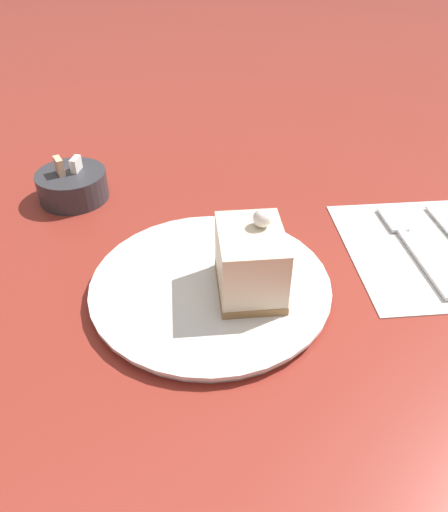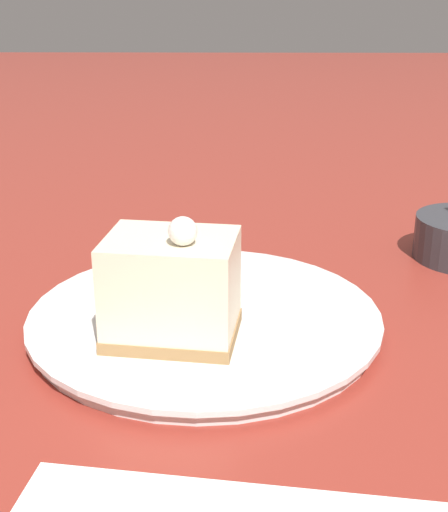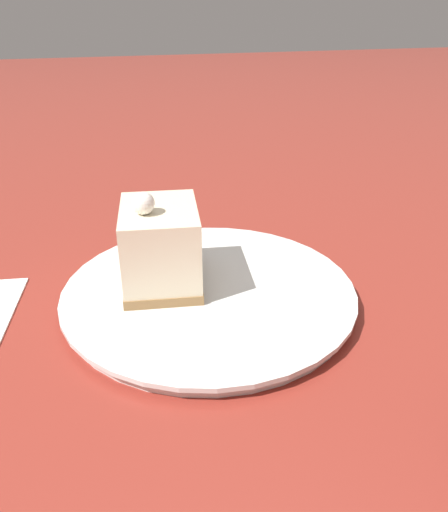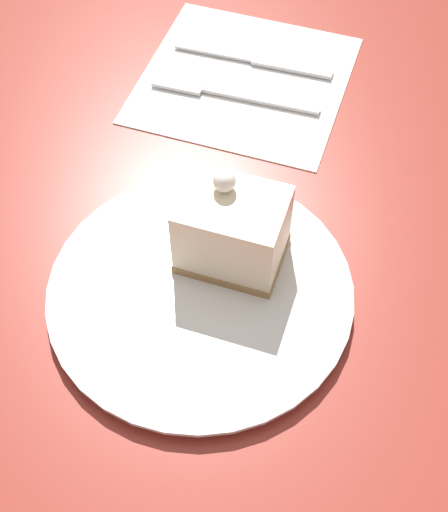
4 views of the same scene
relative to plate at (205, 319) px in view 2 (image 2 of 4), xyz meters
name	(u,v)px [view 2 (image 2 of 4)]	position (x,y,z in m)	size (l,w,h in m)	color
ground_plane	(166,333)	(0.01, -0.03, -0.01)	(4.00, 4.00, 0.00)	maroon
plate	(205,319)	(0.00, 0.00, 0.00)	(0.25, 0.25, 0.01)	silver
cake_slice	(172,288)	(0.04, -0.02, 0.04)	(0.07, 0.09, 0.09)	#9E7547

